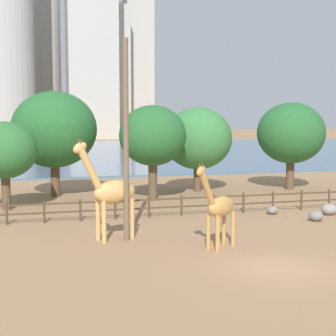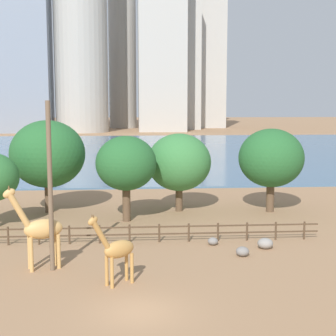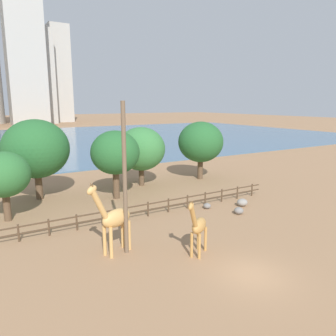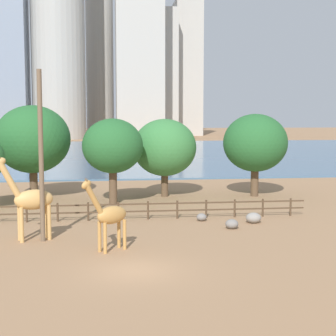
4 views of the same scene
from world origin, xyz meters
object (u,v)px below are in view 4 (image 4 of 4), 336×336
giraffe_companion (30,200)px  boulder_near_fence (232,224)px  boulder_by_pole (202,217)px  giraffe_tall (109,215)px  tree_right_tall (33,139)px  utility_pole (41,156)px  boulder_small (253,218)px  tree_left_large (113,146)px  tree_right_small (165,148)px  tree_center_broad (255,143)px

giraffe_companion → boulder_near_fence: giraffe_companion is taller
boulder_by_pole → giraffe_tall: bearing=-131.3°
boulder_by_pole → tree_right_tall: size_ratio=0.09×
giraffe_companion → tree_right_tall: 16.17m
utility_pole → boulder_by_pole: 12.18m
giraffe_tall → boulder_small: bearing=177.1°
tree_left_large → tree_right_small: size_ratio=1.01×
utility_pole → tree_left_large: utility_pole is taller
giraffe_companion → boulder_small: bearing=172.9°
giraffe_tall → tree_center_broad: 22.27m
boulder_by_pole → tree_right_small: tree_right_small is taller
giraffe_tall → tree_left_large: 15.17m
giraffe_tall → tree_left_large: (0.42, 14.90, 2.82)m
tree_left_large → boulder_by_pole: bearing=-51.7°
giraffe_tall → boulder_by_pole: (6.42, 7.30, -1.71)m
boulder_near_fence → tree_center_broad: size_ratio=0.11×
boulder_near_fence → giraffe_companion: bearing=-172.6°
giraffe_companion → tree_left_large: bearing=-132.3°
boulder_near_fence → tree_right_tall: tree_right_tall is taller
boulder_by_pole → tree_right_small: 11.99m
giraffe_tall → boulder_by_pole: bearing=-166.4°
boulder_near_fence → tree_left_large: (-7.49, 10.29, 4.48)m
boulder_by_pole → boulder_small: boulder_small is taller
boulder_near_fence → tree_left_large: tree_left_large is taller
boulder_near_fence → boulder_small: (1.90, 1.56, 0.05)m
boulder_small → giraffe_tall: bearing=-147.8°
boulder_by_pole → boulder_small: bearing=-18.5°
boulder_small → tree_right_small: tree_right_small is taller
tree_right_small → boulder_near_fence: bearing=-78.6°
boulder_near_fence → boulder_small: size_ratio=0.81×
tree_center_broad → tree_right_small: bearing=174.3°
utility_pole → tree_right_small: size_ratio=1.42×
utility_pole → tree_center_broad: utility_pole is taller
boulder_near_fence → tree_right_tall: bearing=135.5°
boulder_small → tree_center_broad: 12.80m
boulder_near_fence → utility_pole: bearing=-170.9°
tree_left_large → giraffe_companion: bearing=-112.7°
boulder_near_fence → tree_right_tall: (-14.42, 14.19, 4.91)m
giraffe_tall → boulder_near_fence: 9.30m
giraffe_tall → boulder_near_fence: bearing=175.2°
boulder_small → tree_right_small: 13.78m
giraffe_companion → tree_center_broad: bearing=-160.1°
boulder_by_pole → utility_pole: bearing=-156.0°
giraffe_companion → tree_right_small: 18.36m
utility_pole → tree_right_small: bearing=60.3°
tree_right_tall → tree_left_large: bearing=-29.4°
boulder_by_pole → tree_right_small: (-1.30, 11.17, 4.16)m
boulder_near_fence → boulder_by_pole: bearing=118.9°
tree_right_tall → tree_right_small: 11.66m
tree_left_large → tree_center_broad: size_ratio=0.95×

